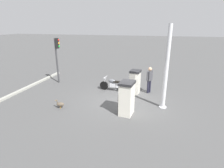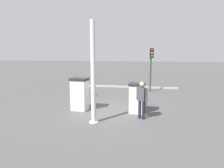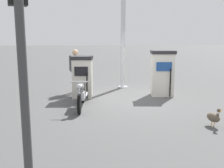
% 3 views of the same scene
% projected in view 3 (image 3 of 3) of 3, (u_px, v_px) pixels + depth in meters
% --- Properties ---
extents(ground_plane, '(120.00, 120.00, 0.00)m').
position_uv_depth(ground_plane, '(125.00, 99.00, 9.23)').
color(ground_plane, '#4C4C4C').
extents(fuel_pump_near, '(0.74, 0.81, 1.50)m').
position_uv_depth(fuel_pump_near, '(82.00, 77.00, 9.43)').
color(fuel_pump_near, silver).
rests_on(fuel_pump_near, ground).
extents(fuel_pump_far, '(0.77, 0.94, 1.68)m').
position_uv_depth(fuel_pump_far, '(162.00, 73.00, 9.70)').
color(fuel_pump_far, silver).
rests_on(fuel_pump_far, ground).
extents(motorcycle_near_pump, '(1.93, 0.56, 0.93)m').
position_uv_depth(motorcycle_near_pump, '(81.00, 94.00, 8.07)').
color(motorcycle_near_pump, black).
rests_on(motorcycle_near_pump, ground).
extents(attendant_person, '(0.38, 0.53, 1.69)m').
position_uv_depth(attendant_person, '(76.00, 68.00, 10.22)').
color(attendant_person, '#1E1E2D').
rests_on(attendant_person, ground).
extents(wandering_duck, '(0.49, 0.30, 0.49)m').
position_uv_depth(wandering_duck, '(214.00, 117.00, 6.42)').
color(wandering_duck, brown).
rests_on(wandering_duck, ground).
extents(roadside_traffic_light, '(0.40, 0.29, 3.29)m').
position_uv_depth(roadside_traffic_light, '(20.00, 29.00, 3.40)').
color(roadside_traffic_light, '#38383A').
rests_on(roadside_traffic_light, ground).
extents(canopy_support_pole, '(0.40, 0.40, 4.27)m').
position_uv_depth(canopy_support_pole, '(123.00, 39.00, 11.09)').
color(canopy_support_pole, silver).
rests_on(canopy_support_pole, ground).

